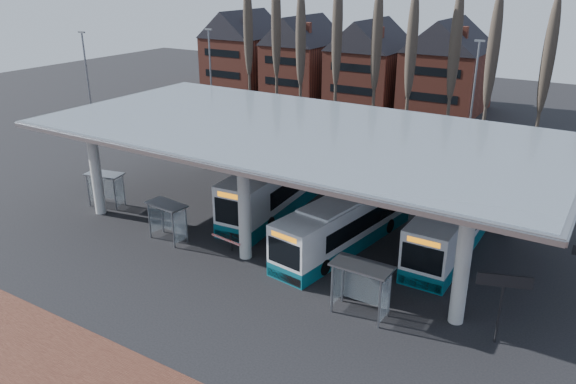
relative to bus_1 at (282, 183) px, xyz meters
The scene contains 15 objects.
ground 10.32m from the bus_1, 77.36° to the right, with size 140.00×140.00×0.00m, color black.
station_canopy 5.00m from the bus_1, 41.05° to the right, with size 32.00×16.00×6.34m.
poplar_row 24.24m from the bus_1, 84.48° to the left, with size 45.10×1.10×14.50m.
townhouse_row 36.89m from the bus_1, 111.65° to the left, with size 36.80×10.30×12.25m.
lamp_post_a 20.19m from the bus_1, 142.60° to the left, with size 0.80×0.16×10.17m.
lamp_post_b 18.42m from the bus_1, 62.87° to the left, with size 0.80×0.16×10.17m.
lamp_post_d 24.39m from the bus_1, behind, with size 0.80×0.16×10.17m.
bus_1 is the anchor object (origin of this frame).
bus_2 7.11m from the bus_1, 26.00° to the right, with size 3.92×11.42×3.11m.
bus_3 11.84m from the bus_1, ahead, with size 2.47×11.43×3.18m.
shelter_0 12.10m from the bus_1, 149.10° to the right, with size 2.74×1.76×2.35m.
shelter_1 8.51m from the bus_1, 110.75° to the right, with size 2.66×1.55×2.36m.
shelter_2 13.65m from the bus_1, 41.84° to the right, with size 2.83×1.43×2.62m.
info_sign_0 18.11m from the bus_1, 26.60° to the right, with size 2.18×0.87×3.37m.
barrier 7.78m from the bus_1, 81.84° to the right, with size 2.20×0.73×1.10m.
Camera 1 is at (16.98, -20.39, 15.18)m, focal length 35.00 mm.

